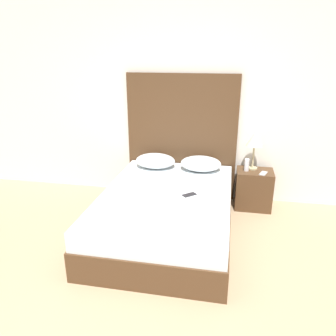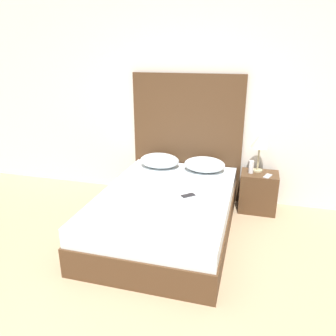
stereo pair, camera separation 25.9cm
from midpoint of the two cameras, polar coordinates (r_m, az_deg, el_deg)
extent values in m
cube|color=white|center=(4.45, 5.32, 11.70)|extent=(10.00, 0.06, 2.70)
cube|color=#4C331E|center=(3.77, 1.57, -9.09)|extent=(1.42, 2.06, 0.30)
cube|color=silver|center=(3.66, 1.61, -5.68)|extent=(1.39, 2.02, 0.19)
cube|color=#4C331E|center=(4.48, 4.90, 5.22)|extent=(1.49, 0.05, 1.70)
ellipsoid|color=silver|center=(4.36, 0.22, 1.29)|extent=(0.53, 0.40, 0.18)
ellipsoid|color=silver|center=(4.25, 8.12, 0.59)|extent=(0.53, 0.40, 0.18)
cube|color=#232328|center=(3.55, 5.62, -4.79)|extent=(0.16, 0.15, 0.01)
cube|color=#4C331E|center=(4.41, 17.07, -4.02)|extent=(0.46, 0.36, 0.51)
cylinder|color=tan|center=(4.38, 16.92, -0.41)|extent=(0.13, 0.13, 0.02)
cylinder|color=tan|center=(4.33, 17.12, 1.54)|extent=(0.02, 0.02, 0.29)
cone|color=beige|center=(4.26, 17.44, 4.52)|extent=(0.22, 0.22, 0.17)
cube|color=#B7B7BC|center=(4.23, 18.68, -1.36)|extent=(0.12, 0.16, 0.01)
cylinder|color=silver|center=(4.26, 15.99, 0.16)|extent=(0.06, 0.06, 0.16)
camera|label=1|loc=(0.13, -87.95, 0.74)|focal=35.00mm
camera|label=2|loc=(0.13, 92.05, -0.74)|focal=35.00mm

